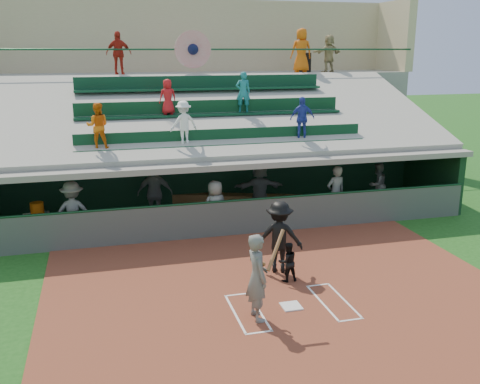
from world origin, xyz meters
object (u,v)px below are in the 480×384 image
object	(u,v)px
water_cooler	(37,209)
trash_bin	(305,62)
home_plate	(291,306)
white_table	(38,225)
batter_at_plate	(257,277)
catcher	(288,262)

from	to	relation	value
water_cooler	trash_bin	bearing A→B (deg)	31.13
home_plate	white_table	bearing A→B (deg)	132.77
home_plate	batter_at_plate	size ratio (longest dim) A/B	0.22
catcher	water_cooler	size ratio (longest dim) A/B	2.52
white_table	trash_bin	distance (m)	13.93
catcher	water_cooler	world-z (taller)	water_cooler
catcher	white_table	xyz separation A→B (m)	(-6.32, 5.07, -0.15)
catcher	trash_bin	distance (m)	13.56
catcher	trash_bin	world-z (taller)	trash_bin
catcher	batter_at_plate	bearing A→B (deg)	50.05
home_plate	catcher	xyz separation A→B (m)	(0.39, 1.34, 0.49)
batter_at_plate	catcher	distance (m)	2.13
catcher	home_plate	bearing A→B (deg)	71.86
batter_at_plate	trash_bin	xyz separation A→B (m)	(6.24, 13.43, 4.04)
home_plate	water_cooler	world-z (taller)	water_cooler
catcher	water_cooler	xyz separation A→B (m)	(-6.28, 5.01, 0.39)
batter_at_plate	catcher	size ratio (longest dim) A/B	1.94
white_table	water_cooler	distance (m)	0.54
white_table	catcher	bearing A→B (deg)	-47.49
batter_at_plate	home_plate	bearing A→B (deg)	18.32
trash_bin	catcher	bearing A→B (deg)	-112.82
home_plate	white_table	world-z (taller)	white_table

